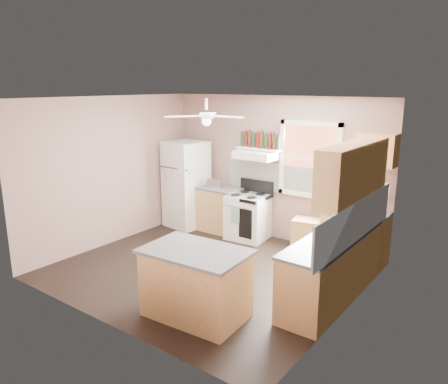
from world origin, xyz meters
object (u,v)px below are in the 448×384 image
Objects in this scene: toaster at (215,183)px; cart at (309,237)px; refrigerator at (186,184)px; stove at (248,217)px; island at (196,285)px.

cart is at bearing -18.35° from toaster.
cart is at bearing 10.57° from refrigerator.
stove is 1.49× the size of cart.
island is (1.84, -2.77, -0.56)m from toaster.
island is (1.07, -2.81, 0.00)m from stove.
toaster is at bearing 177.61° from stove.
island is at bearing -74.45° from stove.
cart is 2.87m from island.
toaster is at bearing 119.83° from island.
toaster is 0.49× the size of cart.
stove is 3.01m from island.
refrigerator is at bearing 178.34° from stove.
island is (-0.20, -2.86, 0.14)m from cart.
stove is at bearing -17.88° from toaster.
toaster is 0.95m from stove.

